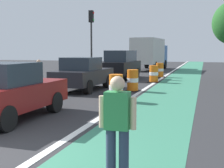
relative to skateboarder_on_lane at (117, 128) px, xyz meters
name	(u,v)px	position (x,y,z in m)	size (l,w,h in m)	color
bike_lane_strip	(175,88)	(-0.31, 12.48, -0.91)	(2.50, 80.00, 0.01)	#387F60
lane_divider_stripe	(148,87)	(-1.81, 12.48, -0.91)	(0.20, 80.00, 0.01)	silver
skateboarder_on_lane	(117,128)	(0.00, 0.00, 0.00)	(0.57, 0.80, 1.69)	black
parked_sedan_nearest	(8,92)	(-4.39, 3.40, -0.08)	(1.98, 4.13, 1.70)	maroon
parked_sedan_second	(83,74)	(-4.79, 10.21, -0.08)	(2.07, 4.18, 1.70)	black
parked_suv_third	(121,64)	(-4.64, 17.03, 0.12)	(2.05, 4.66, 2.04)	black
traffic_barrel_front	(116,88)	(-2.21, 7.47, -0.38)	(0.73, 0.73, 1.09)	orange
traffic_barrel_mid	(133,81)	(-2.25, 10.58, -0.38)	(0.73, 0.73, 1.09)	orange
traffic_barrel_back	(154,74)	(-1.91, 15.06, -0.38)	(0.73, 0.73, 1.09)	orange
traffic_barrel_far	(160,70)	(-2.08, 18.91, -0.38)	(0.73, 0.73, 1.09)	orange
delivery_truck_down_block	(150,52)	(-4.30, 27.11, 0.94)	(2.72, 7.72, 3.23)	beige
traffic_light_corner	(91,31)	(-7.31, 18.02, 2.59)	(0.41, 0.32, 5.10)	#2D2D2D
pedestrian_crossing	(39,75)	(-6.53, 8.82, -0.05)	(0.34, 0.20, 1.61)	#33333D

